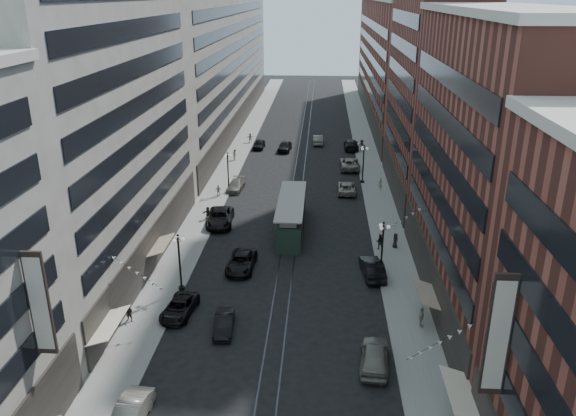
% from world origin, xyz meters
% --- Properties ---
extents(ground, '(220.00, 220.00, 0.00)m').
position_xyz_m(ground, '(0.00, 60.00, 0.00)').
color(ground, black).
rests_on(ground, ground).
extents(sidewalk_west, '(4.00, 180.00, 0.15)m').
position_xyz_m(sidewalk_west, '(-11.00, 70.00, 0.07)').
color(sidewalk_west, gray).
rests_on(sidewalk_west, ground).
extents(sidewalk_east, '(4.00, 180.00, 0.15)m').
position_xyz_m(sidewalk_east, '(11.00, 70.00, 0.07)').
color(sidewalk_east, gray).
rests_on(sidewalk_east, ground).
extents(rail_west, '(0.12, 180.00, 0.02)m').
position_xyz_m(rail_west, '(-0.70, 70.00, 0.01)').
color(rail_west, '#2D2D33').
rests_on(rail_west, ground).
extents(rail_east, '(0.12, 180.00, 0.02)m').
position_xyz_m(rail_east, '(0.70, 70.00, 0.01)').
color(rail_east, '#2D2D33').
rests_on(rail_east, ground).
extents(building_west_mid, '(8.00, 36.00, 28.00)m').
position_xyz_m(building_west_mid, '(-17.00, 33.00, 14.00)').
color(building_west_mid, '#A39D90').
rests_on(building_west_mid, ground).
extents(building_west_far, '(8.00, 90.00, 26.00)m').
position_xyz_m(building_west_far, '(-17.00, 96.00, 13.00)').
color(building_west_far, '#A39D90').
rests_on(building_west_far, ground).
extents(building_east_mid, '(8.00, 30.00, 24.00)m').
position_xyz_m(building_east_mid, '(17.00, 28.00, 12.00)').
color(building_east_mid, brown).
rests_on(building_east_mid, ground).
extents(building_east_tower, '(8.00, 26.00, 42.00)m').
position_xyz_m(building_east_tower, '(17.00, 56.00, 21.00)').
color(building_east_tower, brown).
rests_on(building_east_tower, ground).
extents(building_east_far, '(8.00, 72.00, 24.00)m').
position_xyz_m(building_east_far, '(17.00, 105.00, 12.00)').
color(building_east_far, brown).
rests_on(building_east_far, ground).
extents(lamppost_sw_far, '(1.03, 1.14, 5.52)m').
position_xyz_m(lamppost_sw_far, '(-9.20, 28.00, 3.10)').
color(lamppost_sw_far, black).
rests_on(lamppost_sw_far, sidewalk_west).
extents(lamppost_sw_mid, '(1.03, 1.14, 5.52)m').
position_xyz_m(lamppost_sw_mid, '(-9.20, 55.00, 3.10)').
color(lamppost_sw_mid, black).
rests_on(lamppost_sw_mid, sidewalk_west).
extents(lamppost_se_far, '(1.03, 1.14, 5.52)m').
position_xyz_m(lamppost_se_far, '(9.20, 32.00, 3.10)').
color(lamppost_se_far, black).
rests_on(lamppost_se_far, sidewalk_east).
extents(lamppost_se_mid, '(1.03, 1.14, 5.52)m').
position_xyz_m(lamppost_se_mid, '(9.20, 60.00, 3.10)').
color(lamppost_se_mid, black).
rests_on(lamppost_se_mid, sidewalk_east).
extents(streetcar, '(2.96, 13.36, 3.70)m').
position_xyz_m(streetcar, '(0.00, 42.64, 1.71)').
color(streetcar, '#213426').
rests_on(streetcar, ground).
extents(car_1, '(2.07, 4.92, 1.58)m').
position_xyz_m(car_1, '(-8.40, 11.01, 0.79)').
color(car_1, gray).
rests_on(car_1, ground).
extents(car_2, '(2.80, 5.12, 1.36)m').
position_xyz_m(car_2, '(-8.40, 24.00, 0.68)').
color(car_2, black).
rests_on(car_2, ground).
extents(car_4, '(2.56, 5.31, 1.75)m').
position_xyz_m(car_4, '(7.44, 17.99, 0.87)').
color(car_4, slate).
rests_on(car_4, ground).
extents(car_5, '(1.76, 4.29, 1.38)m').
position_xyz_m(car_5, '(-4.24, 21.85, 0.69)').
color(car_5, black).
rests_on(car_5, ground).
extents(pedestrian_2, '(0.77, 0.48, 1.51)m').
position_xyz_m(pedestrian_2, '(-12.17, 22.46, 0.90)').
color(pedestrian_2, black).
rests_on(pedestrian_2, sidewalk_west).
extents(pedestrian_4, '(0.71, 1.09, 1.72)m').
position_xyz_m(pedestrian_4, '(11.65, 23.25, 1.01)').
color(pedestrian_4, '#9E9783').
rests_on(pedestrian_4, sidewalk_east).
extents(car_7, '(3.32, 6.46, 1.74)m').
position_xyz_m(car_7, '(-8.40, 43.76, 0.87)').
color(car_7, black).
rests_on(car_7, ground).
extents(car_8, '(2.30, 4.90, 1.38)m').
position_xyz_m(car_8, '(-8.40, 56.03, 0.69)').
color(car_8, '#67665C').
rests_on(car_8, ground).
extents(car_9, '(2.01, 4.54, 1.52)m').
position_xyz_m(car_9, '(-7.60, 78.18, 0.76)').
color(car_9, black).
rests_on(car_9, ground).
extents(car_10, '(2.38, 5.33, 1.70)m').
position_xyz_m(car_10, '(8.40, 31.97, 0.85)').
color(car_10, black).
rests_on(car_10, ground).
extents(car_11, '(2.48, 5.30, 1.47)m').
position_xyz_m(car_11, '(6.80, 55.89, 0.73)').
color(car_11, gray).
rests_on(car_11, ground).
extents(car_12, '(2.44, 5.89, 1.70)m').
position_xyz_m(car_12, '(8.40, 78.58, 0.85)').
color(car_12, black).
rests_on(car_12, ground).
extents(car_13, '(2.41, 5.15, 1.71)m').
position_xyz_m(car_13, '(-3.01, 76.80, 0.85)').
color(car_13, black).
rests_on(car_13, ground).
extents(car_14, '(1.90, 5.02, 1.63)m').
position_xyz_m(car_14, '(2.61, 81.81, 0.82)').
color(car_14, slate).
rests_on(car_14, ground).
extents(pedestrian_5, '(1.45, 0.76, 1.50)m').
position_xyz_m(pedestrian_5, '(-10.10, 45.11, 0.90)').
color(pedestrian_5, black).
rests_on(pedestrian_5, sidewalk_west).
extents(pedestrian_6, '(1.03, 0.78, 1.60)m').
position_xyz_m(pedestrian_6, '(-10.25, 53.00, 0.95)').
color(pedestrian_6, '#BCAC9C').
rests_on(pedestrian_6, sidewalk_west).
extents(pedestrian_7, '(0.88, 0.58, 1.69)m').
position_xyz_m(pedestrian_7, '(9.62, 37.83, 0.99)').
color(pedestrian_7, black).
rests_on(pedestrian_7, sidewalk_east).
extents(pedestrian_8, '(0.77, 0.76, 1.79)m').
position_xyz_m(pedestrian_8, '(11.38, 56.94, 1.05)').
color(pedestrian_8, '#A6A089').
rests_on(pedestrian_8, sidewalk_east).
extents(pedestrian_9, '(1.25, 0.57, 1.90)m').
position_xyz_m(pedestrian_9, '(10.12, 77.23, 1.10)').
color(pedestrian_9, black).
rests_on(pedestrian_9, sidewalk_east).
extents(car_extra_0, '(2.75, 5.59, 1.53)m').
position_xyz_m(car_extra_0, '(-4.35, 32.64, 0.76)').
color(car_extra_0, black).
rests_on(car_extra_0, ground).
extents(car_extra_1, '(2.94, 6.25, 1.73)m').
position_xyz_m(car_extra_1, '(7.65, 67.05, 0.86)').
color(car_extra_1, gray).
rests_on(car_extra_1, ground).
extents(pedestrian_extra_0, '(1.64, 0.67, 1.72)m').
position_xyz_m(pedestrian_extra_0, '(-9.58, 81.75, 1.01)').
color(pedestrian_extra_0, beige).
rests_on(pedestrian_extra_0, sidewalk_west).
extents(pedestrian_extra_1, '(0.80, 0.88, 1.59)m').
position_xyz_m(pedestrian_extra_1, '(11.30, 38.35, 0.95)').
color(pedestrian_extra_1, black).
rests_on(pedestrian_extra_1, sidewalk_east).
extents(pedestrian_extra_2, '(0.56, 0.91, 1.78)m').
position_xyz_m(pedestrian_extra_2, '(-10.62, 70.34, 1.04)').
color(pedestrian_extra_2, gray).
rests_on(pedestrian_extra_2, sidewalk_west).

